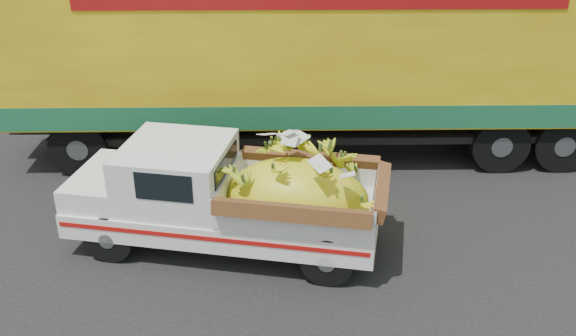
{
  "coord_description": "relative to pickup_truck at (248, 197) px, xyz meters",
  "views": [
    {
      "loc": [
        -0.67,
        -9.28,
        5.52
      ],
      "look_at": [
        -0.69,
        -0.32,
        1.14
      ],
      "focal_mm": 40.0,
      "sensor_mm": 36.0,
      "label": 1
    }
  ],
  "objects": [
    {
      "name": "ground",
      "position": [
        1.3,
        0.77,
        -0.88
      ],
      "size": [
        100.0,
        100.0,
        0.0
      ],
      "primitive_type": "plane",
      "color": "black",
      "rests_on": "ground"
    },
    {
      "name": "curb",
      "position": [
        1.3,
        6.1,
        -0.81
      ],
      "size": [
        60.0,
        0.25,
        0.15
      ],
      "primitive_type": "cube",
      "color": "gray",
      "rests_on": "ground"
    },
    {
      "name": "pickup_truck",
      "position": [
        0.0,
        0.0,
        0.0
      ],
      "size": [
        4.91,
        2.52,
        1.64
      ],
      "rotation": [
        0.0,
        0.0,
        -0.18
      ],
      "color": "black",
      "rests_on": "ground"
    },
    {
      "name": "sidewalk",
      "position": [
        1.3,
        8.2,
        -0.81
      ],
      "size": [
        60.0,
        4.0,
        0.14
      ],
      "primitive_type": "cube",
      "color": "gray",
      "rests_on": "ground"
    },
    {
      "name": "semi_trailer",
      "position": [
        1.16,
        3.65,
        1.24
      ],
      "size": [
        12.02,
        2.76,
        3.8
      ],
      "rotation": [
        0.0,
        0.0,
        0.02
      ],
      "color": "black",
      "rests_on": "ground"
    }
  ]
}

